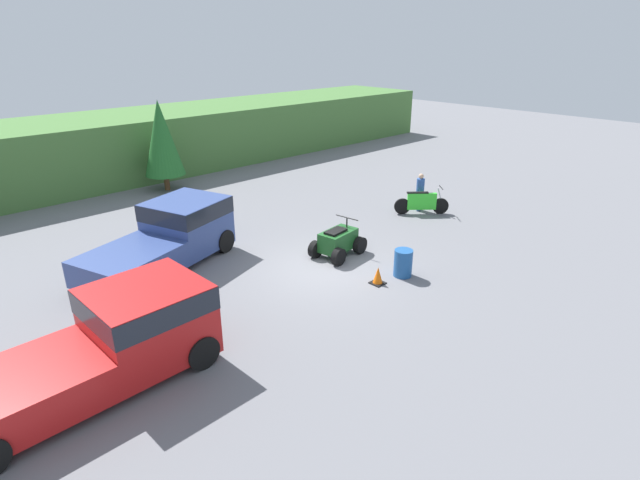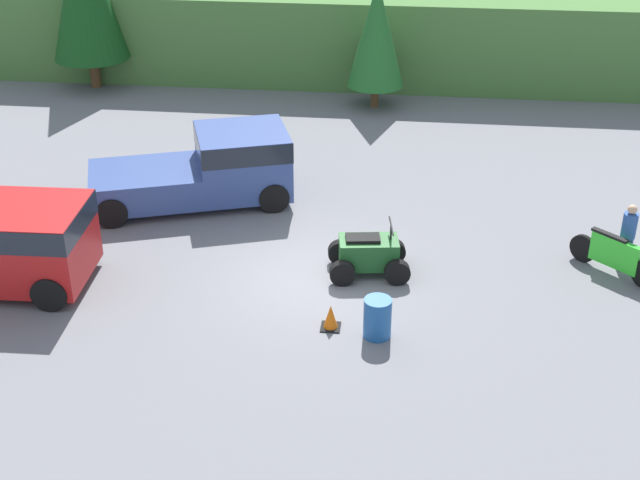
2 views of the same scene
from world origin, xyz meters
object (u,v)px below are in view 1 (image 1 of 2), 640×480
pickup_truck_second (170,234)px  steel_barrel (403,263)px  quad_atv (338,242)px  dirt_bike (422,203)px  rider_person (420,191)px  traffic_cone (378,276)px  pickup_truck_red (112,339)px

pickup_truck_second → steel_barrel: (4.76, -5.98, -0.57)m
quad_atv → dirt_bike: bearing=-2.0°
rider_person → dirt_bike: bearing=-71.4°
dirt_bike → traffic_cone: bearing=-113.1°
dirt_bike → quad_atv: quad_atv is taller
dirt_bike → steel_barrel: size_ratio=2.04×
pickup_truck_red → traffic_cone: 7.78m
pickup_truck_second → steel_barrel: pickup_truck_second is taller
pickup_truck_red → steel_barrel: bearing=-9.6°
pickup_truck_red → quad_atv: bearing=7.4°
pickup_truck_red → pickup_truck_second: size_ratio=0.96×
quad_atv → steel_barrel: quad_atv is taller
pickup_truck_red → steel_barrel: 8.77m
pickup_truck_second → steel_barrel: 7.67m
pickup_truck_second → traffic_cone: size_ratio=10.31×
rider_person → steel_barrel: 6.60m
dirt_bike → rider_person: 0.60m
dirt_bike → quad_atv: size_ratio=0.90×
pickup_truck_second → dirt_bike: size_ratio=3.16×
quad_atv → pickup_truck_second: bearing=134.2°
pickup_truck_red → pickup_truck_second: 6.17m
dirt_bike → quad_atv: 5.68m
pickup_truck_second → dirt_bike: 10.47m
traffic_cone → dirt_bike: bearing=25.0°
dirt_bike → rider_person: rider_person is taller
quad_atv → rider_person: size_ratio=1.21×
dirt_bike → traffic_cone: 6.95m
rider_person → steel_barrel: size_ratio=1.86×
quad_atv → rider_person: rider_person is taller
traffic_cone → pickup_truck_second: bearing=123.0°
dirt_bike → rider_person: size_ratio=1.09×
quad_atv → traffic_cone: size_ratio=3.61×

